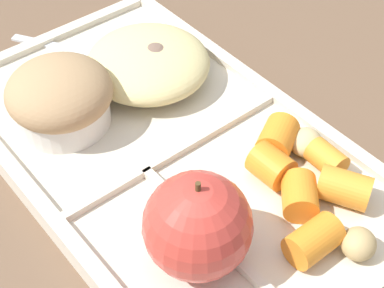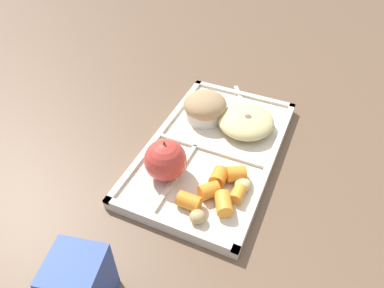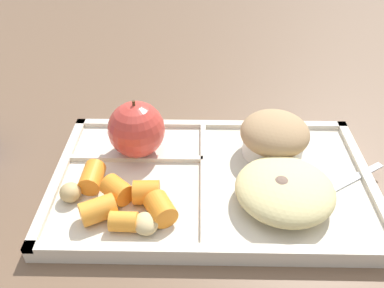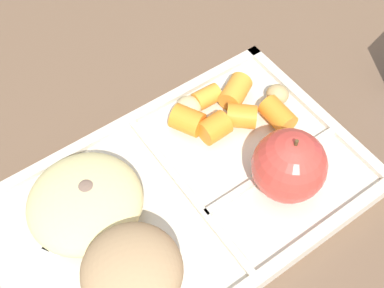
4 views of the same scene
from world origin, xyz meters
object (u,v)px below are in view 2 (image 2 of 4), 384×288
bran_muffin (205,107)px  milk_carton (80,283)px  lunch_tray (212,151)px  green_apple (165,160)px  plastic_fork (244,110)px

bran_muffin → milk_carton: size_ratio=0.91×
lunch_tray → bran_muffin: size_ratio=4.42×
bran_muffin → green_apple: bearing=-180.0°
lunch_tray → bran_muffin: (0.08, 0.05, 0.03)m
lunch_tray → green_apple: size_ratio=4.93×
lunch_tray → milk_carton: bearing=171.4°
green_apple → plastic_fork: 0.25m
milk_carton → bran_muffin: bearing=-12.5°
green_apple → lunch_tray: bearing=-26.9°
green_apple → milk_carton: milk_carton is taller
milk_carton → plastic_fork: bearing=-20.6°
green_apple → bran_muffin: (0.18, 0.00, -0.01)m
lunch_tray → plastic_fork: lunch_tray is taller
bran_muffin → milk_carton: 0.41m
lunch_tray → bran_muffin: bearing=31.4°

